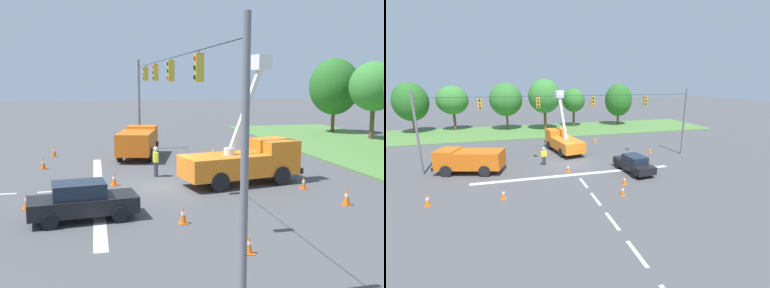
% 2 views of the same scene
% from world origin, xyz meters
% --- Properties ---
extents(ground_plane, '(200.00, 200.00, 0.00)m').
position_xyz_m(ground_plane, '(0.00, 0.00, 0.00)').
color(ground_plane, '#4C4C4F').
extents(lane_markings, '(17.60, 15.25, 0.01)m').
position_xyz_m(lane_markings, '(0.00, -4.91, 0.00)').
color(lane_markings, silver).
rests_on(lane_markings, ground).
extents(signal_gantry, '(26.20, 0.33, 7.20)m').
position_xyz_m(signal_gantry, '(-0.00, -0.00, 4.58)').
color(signal_gantry, slate).
rests_on(signal_gantry, ground).
extents(tree_far_west, '(4.96, 5.17, 7.85)m').
position_xyz_m(tree_far_west, '(-19.92, 21.10, 4.89)').
color(tree_far_west, brown).
rests_on(tree_far_west, ground).
extents(tree_west, '(4.86, 4.33, 7.31)m').
position_xyz_m(tree_west, '(-14.17, 21.86, 4.99)').
color(tree_west, brown).
rests_on(tree_west, ground).
extents(utility_truck_bucket_lift, '(3.64, 6.89, 6.94)m').
position_xyz_m(utility_truck_bucket_lift, '(0.35, 4.40, 1.35)').
color(utility_truck_bucket_lift, orange).
rests_on(utility_truck_bucket_lift, ground).
extents(utility_truck_support_near, '(6.16, 3.66, 2.13)m').
position_xyz_m(utility_truck_support_near, '(-9.02, -0.48, 1.23)').
color(utility_truck_support_near, orange).
rests_on(utility_truck_support_near, ground).
extents(sedan_black, '(2.31, 4.48, 1.56)m').
position_xyz_m(sedan_black, '(5.06, -4.10, 0.79)').
color(sedan_black, black).
rests_on(sedan_black, ground).
extents(road_worker, '(0.64, 0.31, 1.77)m').
position_xyz_m(road_worker, '(-2.45, -0.10, 1.00)').
color(road_worker, '#383842').
rests_on(road_worker, ground).
extents(traffic_cone_foreground_right, '(0.36, 0.36, 0.68)m').
position_xyz_m(traffic_cone_foreground_right, '(2.15, 6.99, 0.33)').
color(traffic_cone_foreground_right, orange).
rests_on(traffic_cone_foreground_right, ground).
extents(traffic_cone_mid_left, '(0.36, 0.36, 0.62)m').
position_xyz_m(traffic_cone_mid_left, '(9.88, 1.28, 0.30)').
color(traffic_cone_mid_left, orange).
rests_on(traffic_cone_mid_left, ground).
extents(traffic_cone_mid_right, '(0.36, 0.36, 0.80)m').
position_xyz_m(traffic_cone_mid_right, '(5.37, 7.51, 0.40)').
color(traffic_cone_mid_right, orange).
rests_on(traffic_cone_mid_right, ground).
extents(traffic_cone_near_bucket, '(0.36, 0.36, 0.82)m').
position_xyz_m(traffic_cone_near_bucket, '(-10.92, -6.52, 0.41)').
color(traffic_cone_near_bucket, orange).
rests_on(traffic_cone_near_bucket, ground).
extents(traffic_cone_lane_edge_a, '(0.36, 0.36, 0.72)m').
position_xyz_m(traffic_cone_lane_edge_a, '(3.04, -6.52, 0.35)').
color(traffic_cone_lane_edge_a, orange).
rests_on(traffic_cone_lane_edge_a, ground).
extents(traffic_cone_lane_edge_b, '(0.36, 0.36, 0.75)m').
position_xyz_m(traffic_cone_lane_edge_b, '(-0.62, -2.59, 0.37)').
color(traffic_cone_lane_edge_b, orange).
rests_on(traffic_cone_lane_edge_b, ground).
extents(traffic_cone_far_left, '(0.36, 0.36, 0.78)m').
position_xyz_m(traffic_cone_far_left, '(-8.33, 4.97, 0.39)').
color(traffic_cone_far_left, orange).
rests_on(traffic_cone_far_left, ground).
extents(traffic_cone_far_right, '(0.36, 0.36, 0.72)m').
position_xyz_m(traffic_cone_far_right, '(6.41, -0.22, 0.35)').
color(traffic_cone_far_right, orange).
rests_on(traffic_cone_far_right, ground).
extents(traffic_cone_centre_line, '(0.36, 0.36, 0.76)m').
position_xyz_m(traffic_cone_centre_line, '(-6.15, -6.78, 0.38)').
color(traffic_cone_centre_line, orange).
rests_on(traffic_cone_centre_line, ground).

